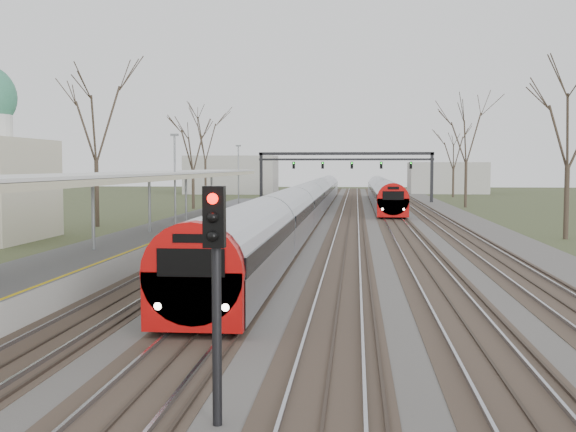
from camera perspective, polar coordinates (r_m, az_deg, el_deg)
name	(u,v)px	position (r m, az deg, el deg)	size (l,w,h in m)	color
track_bed	(340,221)	(57.35, 4.12, -0.39)	(24.00, 160.00, 0.22)	#474442
platform	(168,236)	(41.25, -9.49, -1.53)	(3.50, 69.00, 1.00)	#9E9B93
canopy	(143,176)	(36.72, -11.36, 3.13)	(4.10, 50.00, 3.11)	slate
signal_gantry	(346,162)	(87.17, 4.60, 4.29)	(21.00, 0.59, 6.08)	black
tree_west_far	(95,115)	(53.61, -14.97, 7.69)	(5.50, 5.50, 11.33)	#2D231C
tree_east_far	(569,117)	(45.99, 21.30, 7.28)	(5.00, 5.00, 10.30)	#2D231C
train_near	(309,200)	(62.39, 1.69, 1.28)	(2.62, 90.21, 3.05)	#B1B3BB
train_far	(383,192)	(80.78, 7.51, 1.86)	(2.62, 45.21, 3.05)	#B1B3BB
signal_post	(216,270)	(11.88, -5.74, -4.26)	(0.35, 0.45, 4.10)	black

